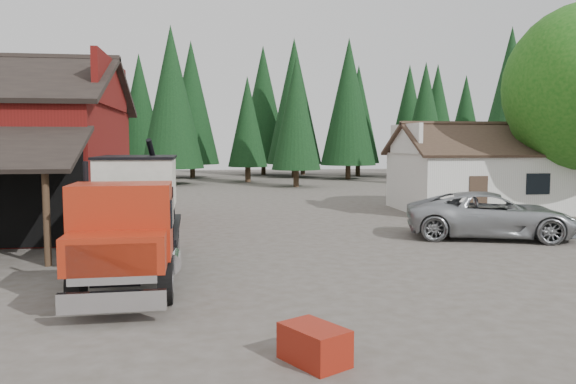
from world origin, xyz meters
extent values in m
plane|color=#4A443A|center=(0.00, 0.00, 0.00)|extent=(120.00, 120.00, 0.00)
cube|color=#5F110F|center=(-5.00, 10.00, 6.00)|extent=(0.25, 7.00, 2.00)
cylinder|color=#382619|center=(-5.60, 2.10, 1.40)|extent=(0.20, 0.20, 2.80)
cube|color=silver|center=(13.00, 13.00, 1.50)|extent=(8.00, 6.00, 3.00)
cube|color=#38281E|center=(13.00, 11.50, 3.75)|extent=(8.60, 3.42, 1.80)
cube|color=#38281E|center=(13.00, 14.50, 3.75)|extent=(8.60, 3.42, 1.80)
cube|color=silver|center=(9.00, 13.00, 3.75)|extent=(0.20, 4.20, 1.50)
cube|color=silver|center=(17.00, 13.00, 3.75)|extent=(0.20, 4.20, 1.50)
cube|color=#38281E|center=(11.50, 9.98, 1.00)|extent=(0.90, 0.06, 2.00)
cube|color=black|center=(14.50, 9.98, 1.60)|extent=(1.20, 0.06, 1.00)
sphere|color=#185413|center=(15.80, 10.80, 5.00)|extent=(4.40, 4.40, 4.40)
cylinder|color=#382619|center=(6.00, 30.00, 0.80)|extent=(0.44, 0.44, 1.60)
cone|color=black|center=(6.00, 30.00, 5.90)|extent=(3.96, 3.96, 9.00)
cylinder|color=#382619|center=(22.00, 26.00, 0.80)|extent=(0.44, 0.44, 1.60)
cone|color=black|center=(22.00, 26.00, 6.90)|extent=(4.84, 4.84, 11.00)
cylinder|color=#382619|center=(-4.00, 34.00, 0.80)|extent=(0.44, 0.44, 1.60)
cone|color=black|center=(-4.00, 34.00, 7.40)|extent=(5.28, 5.28, 12.00)
cylinder|color=black|center=(-3.83, -2.33, 0.49)|extent=(0.34, 0.99, 0.98)
cylinder|color=black|center=(-1.96, -2.29, 0.49)|extent=(0.34, 0.99, 0.98)
cylinder|color=black|center=(-3.94, 1.93, 0.49)|extent=(0.34, 0.99, 0.98)
cylinder|color=black|center=(-2.07, 1.98, 0.49)|extent=(0.34, 0.99, 0.98)
cylinder|color=black|center=(-3.97, 3.18, 0.49)|extent=(0.34, 0.99, 0.98)
cylinder|color=black|center=(-2.10, 3.23, 0.49)|extent=(0.34, 0.99, 0.98)
cube|color=black|center=(-2.97, 0.54, 0.85)|extent=(1.18, 7.67, 0.36)
cube|color=silver|center=(-2.86, -3.69, 0.49)|extent=(2.05, 0.21, 0.40)
cube|color=silver|center=(-2.86, -3.60, 1.20)|extent=(1.69, 0.13, 0.80)
cube|color=#9B2510|center=(-2.87, -3.07, 1.33)|extent=(2.03, 1.21, 0.76)
cube|color=#9B2510|center=(-2.90, -1.91, 1.82)|extent=(2.17, 1.57, 1.65)
cube|color=black|center=(-2.88, -2.62, 2.09)|extent=(1.87, 0.12, 0.80)
cylinder|color=black|center=(-3.81, -1.13, 2.31)|extent=(0.13, 0.13, 1.60)
cube|color=black|center=(-2.93, -1.02, 1.78)|extent=(2.18, 0.16, 1.42)
cube|color=black|center=(-3.00, 1.78, 1.09)|extent=(2.40, 5.22, 0.14)
cube|color=silver|center=(-3.00, 1.78, 2.40)|extent=(2.12, 2.99, 1.42)
cone|color=silver|center=(-3.00, 1.78, 1.51)|extent=(2.01, 2.01, 0.62)
cube|color=black|center=(-3.00, 1.78, 3.13)|extent=(2.21, 3.08, 0.07)
cylinder|color=black|center=(-2.50, 3.04, 2.31)|extent=(0.62, 1.95, 2.72)
cube|color=#9B2510|center=(-3.59, 3.90, 1.33)|extent=(0.55, 0.73, 0.40)
cylinder|color=silver|center=(-1.89, -1.31, 0.76)|extent=(0.52, 0.90, 0.50)
imported|color=#A3A6AA|center=(9.43, 4.86, 0.86)|extent=(6.73, 4.59, 1.71)
cube|color=maroon|center=(0.66, -6.00, 0.30)|extent=(1.15, 1.30, 0.60)
camera|label=1|loc=(-0.99, -14.63, 3.53)|focal=35.00mm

